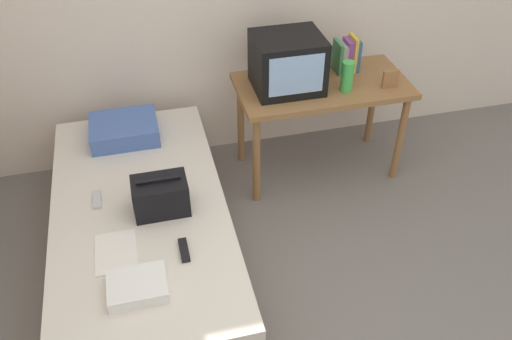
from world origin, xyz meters
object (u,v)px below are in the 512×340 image
object	(u,v)px
tv	(288,63)
book_row	(347,55)
desk	(322,95)
folded_towel	(137,286)
picture_frame	(390,79)
handbag	(161,196)
bed	(144,236)
remote_silver	(97,200)
water_bottle	(347,76)
magazine	(116,252)
remote_dark	(184,250)
pillow	(124,129)

from	to	relation	value
tv	book_row	distance (m)	0.49
desk	folded_towel	size ratio (longest dim) A/B	4.14
book_row	picture_frame	world-z (taller)	book_row
tv	handbag	distance (m)	1.22
bed	folded_towel	bearing A→B (deg)	-94.47
remote_silver	water_bottle	bearing A→B (deg)	14.83
folded_towel	water_bottle	bearing A→B (deg)	37.72
picture_frame	magazine	world-z (taller)	picture_frame
magazine	remote_dark	bearing A→B (deg)	-12.77
pillow	remote_silver	world-z (taller)	pillow
water_bottle	remote_silver	distance (m)	1.74
tv	folded_towel	xyz separation A→B (m)	(-1.10, -1.27, -0.39)
pillow	remote_dark	xyz separation A→B (m)	(0.23, -1.11, -0.05)
bed	water_bottle	bearing A→B (deg)	20.55
picture_frame	folded_towel	bearing A→B (deg)	-147.95
book_row	picture_frame	distance (m)	0.36
desk	picture_frame	world-z (taller)	picture_frame
handbag	remote_silver	bearing A→B (deg)	155.85
magazine	water_bottle	bearing A→B (deg)	28.92
book_row	pillow	world-z (taller)	book_row
magazine	folded_towel	xyz separation A→B (m)	(0.09, -0.27, 0.03)
handbag	remote_dark	bearing A→B (deg)	-78.13
water_bottle	picture_frame	world-z (taller)	water_bottle
water_bottle	handbag	world-z (taller)	water_bottle
handbag	folded_towel	xyz separation A→B (m)	(-0.17, -0.54, -0.07)
handbag	tv	bearing A→B (deg)	37.99
remote_dark	water_bottle	bearing A→B (deg)	37.55
bed	remote_dark	distance (m)	0.52
bed	desk	distance (m)	1.52
magazine	remote_dark	size ratio (longest dim) A/B	1.86
magazine	remote_dark	distance (m)	0.35
handbag	picture_frame	bearing A→B (deg)	19.47
picture_frame	remote_silver	xyz separation A→B (m)	(-1.95, -0.41, -0.29)
bed	desk	bearing A→B (deg)	26.67
magazine	remote_dark	xyz separation A→B (m)	(0.34, -0.08, 0.01)
remote_silver	pillow	bearing A→B (deg)	72.42
book_row	handbag	distance (m)	1.66
picture_frame	handbag	world-z (taller)	picture_frame
remote_silver	tv	bearing A→B (deg)	23.89
water_bottle	magazine	distance (m)	1.82
pillow	magazine	size ratio (longest dim) A/B	1.50
pillow	desk	bearing A→B (deg)	-1.93
tv	bed	bearing A→B (deg)	-147.83
magazine	remote_dark	world-z (taller)	remote_dark
tv	folded_towel	distance (m)	1.73
remote_dark	remote_silver	world-z (taller)	same
pillow	folded_towel	size ratio (longest dim) A/B	1.55
water_bottle	remote_dark	world-z (taller)	water_bottle
water_bottle	pillow	distance (m)	1.50
tv	remote_silver	world-z (taller)	tv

